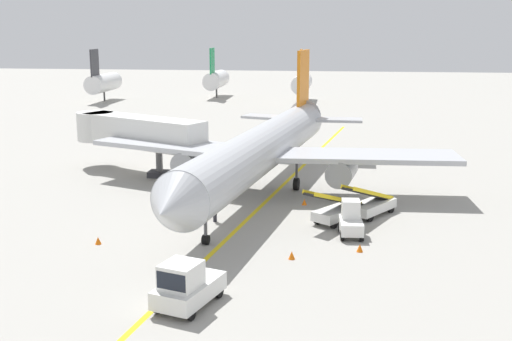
{
  "coord_description": "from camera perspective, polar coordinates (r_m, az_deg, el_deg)",
  "views": [
    {
      "loc": [
        7.35,
        -34.3,
        12.01
      ],
      "look_at": [
        1.83,
        7.43,
        2.5
      ],
      "focal_mm": 44.15,
      "sensor_mm": 36.0,
      "label": 1
    }
  ],
  "objects": [
    {
      "name": "pushback_tug",
      "position": [
        28.21,
        -6.32,
        -10.34
      ],
      "size": [
        2.88,
        4.0,
        2.2
      ],
      "color": "silver",
      "rests_on": "ground"
    },
    {
      "name": "ground_plane",
      "position": [
        37.08,
        -4.34,
        -6.21
      ],
      "size": [
        300.0,
        300.0,
        0.0
      ],
      "primitive_type": "plane",
      "color": "#9E9B93"
    },
    {
      "name": "safety_cone_tail_area",
      "position": [
        33.86,
        3.26,
        -7.67
      ],
      "size": [
        0.36,
        0.36,
        0.44
      ],
      "primitive_type": "cone",
      "color": "orange",
      "rests_on": "ground"
    },
    {
      "name": "belt_loader_forward_hold",
      "position": [
        41.95,
        10.41,
        -3.02
      ],
      "size": [
        3.81,
        4.85,
        2.59
      ],
      "color": "silver",
      "rests_on": "ground"
    },
    {
      "name": "distant_aircraft_mid_right",
      "position": [
        106.34,
        4.18,
        7.96
      ],
      "size": [
        3.0,
        10.1,
        8.8
      ],
      "color": "silver",
      "rests_on": "ground"
    },
    {
      "name": "safety_cone_wingtip_right",
      "position": [
        44.01,
        4.4,
        -2.85
      ],
      "size": [
        0.36,
        0.36,
        0.44
      ],
      "primitive_type": "cone",
      "color": "orange",
      "rests_on": "ground"
    },
    {
      "name": "safety_cone_nose_left",
      "position": [
        50.82,
        -5.4,
        -0.74
      ],
      "size": [
        0.36,
        0.36,
        0.44
      ],
      "primitive_type": "cone",
      "color": "orange",
      "rests_on": "ground"
    },
    {
      "name": "taxi_line_yellow",
      "position": [
        41.46,
        -0.44,
        -4.1
      ],
      "size": [
        12.69,
        79.08,
        0.01
      ],
      "primitive_type": "cube",
      "rotation": [
        0.0,
        0.0,
        -0.16
      ],
      "color": "yellow",
      "rests_on": "ground"
    },
    {
      "name": "safety_cone_nose_right",
      "position": [
        37.16,
        -14.11,
        -6.17
      ],
      "size": [
        0.36,
        0.36,
        0.44
      ],
      "primitive_type": "cone",
      "color": "orange",
      "rests_on": "ground"
    },
    {
      "name": "distant_aircraft_mid_left",
      "position": [
        113.11,
        -3.62,
        8.25
      ],
      "size": [
        3.0,
        10.1,
        8.8
      ],
      "color": "silver",
      "rests_on": "ground"
    },
    {
      "name": "airliner",
      "position": [
        46.39,
        0.68,
        2.06
      ],
      "size": [
        28.27,
        35.27,
        10.1
      ],
      "color": "#B2B5BA",
      "rests_on": "ground"
    },
    {
      "name": "belt_loader_aft_hold",
      "position": [
        40.26,
        7.39,
        -3.58
      ],
      "size": [
        3.95,
        4.78,
        2.59
      ],
      "color": "silver",
      "rests_on": "ground"
    },
    {
      "name": "distant_aircraft_far_left",
      "position": [
        109.49,
        -13.67,
        7.78
      ],
      "size": [
        3.0,
        10.1,
        8.8
      ],
      "color": "silver",
      "rests_on": "ground"
    },
    {
      "name": "jet_bridge",
      "position": [
        54.27,
        -11.28,
        3.51
      ],
      "size": [
        12.63,
        8.02,
        4.85
      ],
      "color": "silver",
      "rests_on": "ground"
    },
    {
      "name": "baggage_tug_by_cargo_door",
      "position": [
        37.76,
        8.59,
        -4.48
      ],
      "size": [
        1.49,
        2.49,
        2.1
      ],
      "color": "silver",
      "rests_on": "ground"
    },
    {
      "name": "safety_cone_wingtip_left",
      "position": [
        35.34,
        9.39,
        -6.94
      ],
      "size": [
        0.36,
        0.36,
        0.44
      ],
      "primitive_type": "cone",
      "color": "orange",
      "rests_on": "ground"
    },
    {
      "name": "baggage_tug_near_wing",
      "position": [
        49.25,
        -6.93,
        -0.37
      ],
      "size": [
        1.7,
        2.59,
        2.1
      ],
      "color": "silver",
      "rests_on": "ground"
    },
    {
      "name": "ground_crew_marshaller",
      "position": [
        40.04,
        -3.75,
        -3.39
      ],
      "size": [
        0.36,
        0.24,
        1.7
      ],
      "color": "#26262D",
      "rests_on": "ground"
    }
  ]
}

